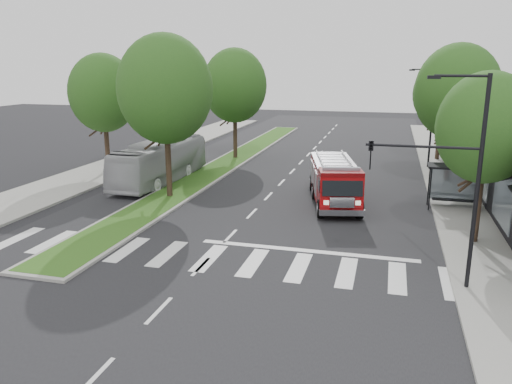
# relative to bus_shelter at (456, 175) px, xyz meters

# --- Properties ---
(ground) EXTENTS (140.00, 140.00, 0.00)m
(ground) POSITION_rel_bus_shelter_xyz_m (-11.20, -8.15, -2.04)
(ground) COLOR black
(ground) RESTS_ON ground
(sidewalk_right) EXTENTS (5.00, 80.00, 0.15)m
(sidewalk_right) POSITION_rel_bus_shelter_xyz_m (1.30, 1.85, -1.96)
(sidewalk_right) COLOR gray
(sidewalk_right) RESTS_ON ground
(sidewalk_left) EXTENTS (5.00, 80.00, 0.15)m
(sidewalk_left) POSITION_rel_bus_shelter_xyz_m (-25.70, 1.85, -1.96)
(sidewalk_left) COLOR gray
(sidewalk_left) RESTS_ON ground
(median) EXTENTS (3.00, 50.00, 0.15)m
(median) POSITION_rel_bus_shelter_xyz_m (-17.20, 9.85, -1.96)
(median) COLOR gray
(median) RESTS_ON ground
(bus_shelter) EXTENTS (3.20, 1.60, 2.61)m
(bus_shelter) POSITION_rel_bus_shelter_xyz_m (0.00, 0.00, 0.00)
(bus_shelter) COLOR black
(bus_shelter) RESTS_ON ground
(tree_right_near) EXTENTS (4.40, 4.40, 8.05)m
(tree_right_near) POSITION_rel_bus_shelter_xyz_m (0.30, -6.15, 3.47)
(tree_right_near) COLOR black
(tree_right_near) RESTS_ON ground
(tree_right_mid) EXTENTS (5.60, 5.60, 9.72)m
(tree_right_mid) POSITION_rel_bus_shelter_xyz_m (0.30, 5.85, 4.45)
(tree_right_mid) COLOR black
(tree_right_mid) RESTS_ON ground
(tree_right_far) EXTENTS (5.00, 5.00, 8.73)m
(tree_right_far) POSITION_rel_bus_shelter_xyz_m (0.30, 15.85, 3.80)
(tree_right_far) COLOR black
(tree_right_far) RESTS_ON ground
(tree_median_near) EXTENTS (5.80, 5.80, 10.16)m
(tree_median_near) POSITION_rel_bus_shelter_xyz_m (-17.20, -2.15, 4.77)
(tree_median_near) COLOR black
(tree_median_near) RESTS_ON ground
(tree_median_far) EXTENTS (5.60, 5.60, 9.72)m
(tree_median_far) POSITION_rel_bus_shelter_xyz_m (-17.20, 11.85, 4.45)
(tree_median_far) COLOR black
(tree_median_far) RESTS_ON ground
(tree_left_mid) EXTENTS (5.20, 5.20, 9.16)m
(tree_left_mid) POSITION_rel_bus_shelter_xyz_m (-25.20, 3.85, 4.12)
(tree_left_mid) COLOR black
(tree_left_mid) RESTS_ON ground
(streetlight_right_near) EXTENTS (4.08, 0.22, 8.00)m
(streetlight_right_near) POSITION_rel_bus_shelter_xyz_m (-1.59, -11.65, 2.63)
(streetlight_right_near) COLOR black
(streetlight_right_near) RESTS_ON ground
(streetlight_right_far) EXTENTS (2.11, 0.20, 8.00)m
(streetlight_right_far) POSITION_rel_bus_shelter_xyz_m (-0.85, 11.85, 2.44)
(streetlight_right_far) COLOR black
(streetlight_right_far) RESTS_ON ground
(fire_engine) EXTENTS (4.16, 8.46, 2.82)m
(fire_engine) POSITION_rel_bus_shelter_xyz_m (-6.96, -0.59, -0.69)
(fire_engine) COLOR #5F0507
(fire_engine) RESTS_ON ground
(city_bus) EXTENTS (2.89, 10.85, 3.00)m
(city_bus) POSITION_rel_bus_shelter_xyz_m (-19.70, 1.86, -0.54)
(city_bus) COLOR #ACADB1
(city_bus) RESTS_ON ground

